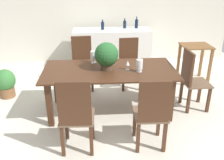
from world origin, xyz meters
The scene contains 18 objects.
ground_plane centered at (0.00, 0.00, 0.00)m, with size 7.04×7.04×0.00m, color silver.
back_wall centered at (0.00, 2.60, 1.30)m, with size 6.40×0.10×2.60m, color beige.
dining_table centered at (0.00, 0.00, 0.63)m, with size 2.09×1.01×0.75m.
chair_far_left centered at (-0.48, 1.01, 0.56)m, with size 0.44×0.44×1.02m.
chair_far_right centered at (0.46, 1.01, 0.54)m, with size 0.45×0.47×0.97m.
chair_near_left centered at (-0.48, -1.01, 0.57)m, with size 0.45×0.45×1.05m.
chair_near_right centered at (0.47, -1.01, 0.56)m, with size 0.43×0.44×1.02m.
chair_foot_end centered at (1.36, 0.00, 0.56)m, with size 0.42×0.43×1.02m.
flower_centerpiece centered at (-0.04, 0.01, 0.98)m, with size 0.38×0.38×0.43m.
crystal_vase_left centered at (-0.25, 0.32, 0.88)m, with size 0.09×0.09×0.21m.
crystal_vase_center_near centered at (0.45, -0.13, 0.86)m, with size 0.10×0.10×0.20m.
wine_glass centered at (0.28, -0.03, 0.86)m, with size 0.06×0.06×0.15m.
kitchen_counter centered at (0.19, 2.05, 0.47)m, with size 1.80×0.60×0.93m, color silver.
wine_bottle_clear centered at (0.50, 2.18, 1.02)m, with size 0.07×0.07×0.23m.
wine_bottle_tall centered at (-0.02, 2.08, 1.02)m, with size 0.08×0.08×0.22m.
wine_bottle_green centered at (0.78, 2.17, 1.04)m, with size 0.07×0.07×0.27m.
side_table centered at (1.86, 1.14, 0.58)m, with size 0.59×0.52×0.78m.
potted_plant_floor centered at (-1.88, 0.65, 0.29)m, with size 0.37×0.37×0.54m.
Camera 1 is at (-0.23, -3.63, 2.17)m, focal length 39.60 mm.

